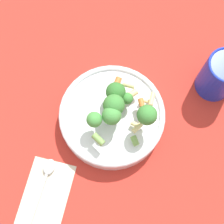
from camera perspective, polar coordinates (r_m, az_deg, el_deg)
name	(u,v)px	position (r m, az deg, el deg)	size (l,w,h in m)	color
ground_plane	(112,120)	(0.75, 0.00, -1.41)	(3.00, 3.00, 0.00)	#B72D23
bowl	(112,116)	(0.73, 0.00, -0.80)	(0.24, 0.24, 0.05)	silver
pasta_salad	(120,107)	(0.66, 1.49, 0.86)	(0.17, 0.16, 0.09)	#8CB766
cup	(220,75)	(0.77, 19.14, 6.36)	(0.09, 0.09, 0.12)	#192DAD
napkin	(46,194)	(0.74, -11.99, -14.54)	(0.18, 0.17, 0.01)	beige
spoon	(44,183)	(0.73, -12.42, -12.57)	(0.15, 0.12, 0.01)	silver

